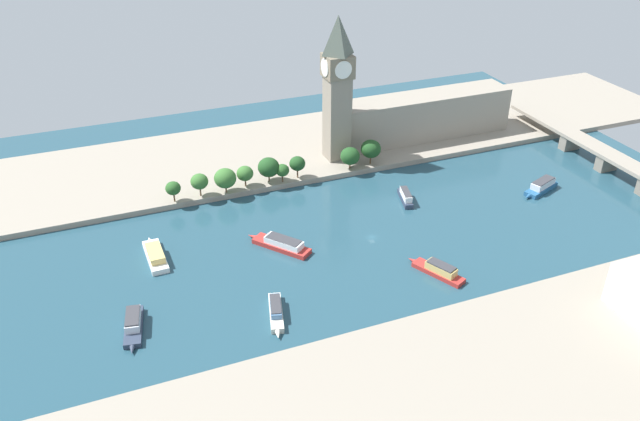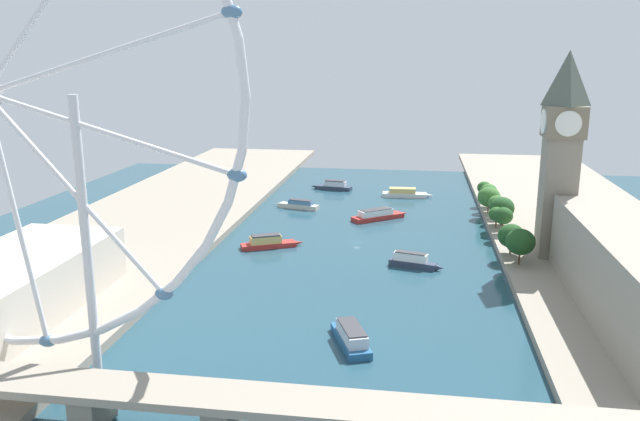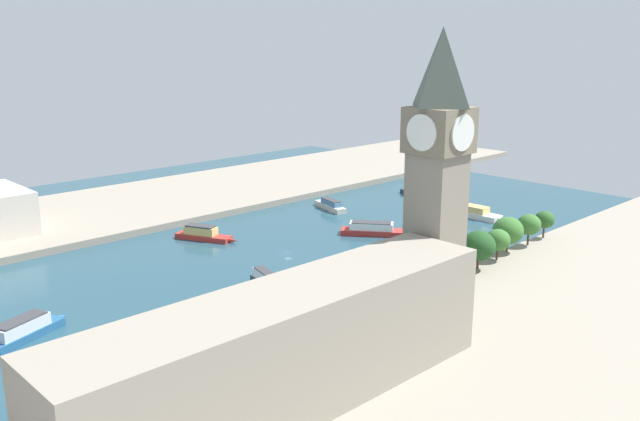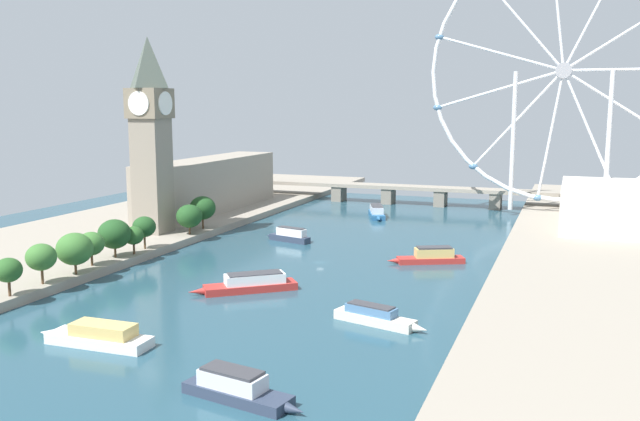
# 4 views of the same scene
# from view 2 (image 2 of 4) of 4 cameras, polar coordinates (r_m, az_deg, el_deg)

# --- Properties ---
(ground_plane) EXTENTS (382.19, 382.19, 0.00)m
(ground_plane) POSITION_cam_2_polar(r_m,az_deg,el_deg) (288.36, 3.32, -2.88)
(ground_plane) COLOR #234756
(riverbank_left) EXTENTS (90.00, 520.00, 3.00)m
(riverbank_left) POSITION_cam_2_polar(r_m,az_deg,el_deg) (298.18, 24.10, -3.23)
(riverbank_left) COLOR gray
(riverbank_left) RESTS_ON ground_plane
(riverbank_right) EXTENTS (90.00, 520.00, 3.00)m
(riverbank_right) POSITION_cam_2_polar(r_m,az_deg,el_deg) (315.30, -16.26, -1.68)
(riverbank_right) COLOR gray
(riverbank_right) RESTS_ON ground_plane
(clock_tower) EXTENTS (15.89, 15.89, 81.74)m
(clock_tower) POSITION_cam_2_polar(r_m,az_deg,el_deg) (267.84, 20.89, 4.91)
(clock_tower) COLOR gray
(clock_tower) RESTS_ON riverbank_left
(parliament_block) EXTENTS (22.00, 108.80, 26.74)m
(parliament_block) POSITION_cam_2_polar(r_m,az_deg,el_deg) (217.51, 25.71, -5.35)
(parliament_block) COLOR gray
(parliament_block) RESTS_ON riverbank_left
(tree_row_embankment) EXTENTS (15.17, 121.99, 14.39)m
(tree_row_embankment) POSITION_cam_2_polar(r_m,az_deg,el_deg) (309.05, 15.92, -0.10)
(tree_row_embankment) COLOR #513823
(tree_row_embankment) RESTS_ON riverbank_left
(riverside_hall) EXTENTS (36.87, 75.82, 18.07)m
(riverside_hall) POSITION_cam_2_polar(r_m,az_deg,el_deg) (224.41, -25.56, -5.94)
(riverside_hall) COLOR beige
(riverside_hall) RESTS_ON riverbank_right
(river_bridge) EXTENTS (194.19, 12.87, 10.82)m
(river_bridge) POSITION_cam_2_polar(r_m,az_deg,el_deg) (143.46, -2.73, -17.54)
(river_bridge) COLOR gray
(river_bridge) RESTS_ON ground_plane
(tour_boat_0) EXTENTS (29.19, 24.42, 5.61)m
(tour_boat_0) POSITION_cam_2_polar(r_m,az_deg,el_deg) (328.71, 5.21, -0.40)
(tour_boat_0) COLOR #B22D28
(tour_boat_0) RESTS_ON ground_plane
(tour_boat_1) EXTENTS (14.44, 26.55, 6.20)m
(tour_boat_1) POSITION_cam_2_polar(r_m,az_deg,el_deg) (189.12, 2.79, -11.24)
(tour_boat_1) COLOR #235684
(tour_boat_1) RESTS_ON ground_plane
(tour_boat_2) EXTENTS (26.60, 10.66, 5.10)m
(tour_boat_2) POSITION_cam_2_polar(r_m,az_deg,el_deg) (351.03, -1.97, 0.52)
(tour_boat_2) COLOR beige
(tour_boat_2) RESTS_ON ground_plane
(tour_boat_3) EXTENTS (22.21, 9.12, 6.16)m
(tour_boat_3) POSITION_cam_2_polar(r_m,az_deg,el_deg) (256.49, 8.39, -4.54)
(tour_boat_3) COLOR #2D384C
(tour_boat_3) RESTS_ON ground_plane
(tour_boat_4) EXTENTS (27.29, 15.90, 5.97)m
(tour_boat_4) POSITION_cam_2_polar(r_m,az_deg,el_deg) (280.56, -4.69, -2.87)
(tour_boat_4) COLOR #B22D28
(tour_boat_4) RESTS_ON ground_plane
(tour_boat_5) EXTENTS (30.68, 8.18, 5.49)m
(tour_boat_5) POSITION_cam_2_polar(r_m,az_deg,el_deg) (382.55, 7.64, 1.54)
(tour_boat_5) COLOR white
(tour_boat_5) RESTS_ON ground_plane
(tour_boat_6) EXTENTS (27.21, 10.53, 6.04)m
(tour_boat_6) POSITION_cam_2_polar(r_m,az_deg,el_deg) (400.83, 1.24, 2.25)
(tour_boat_6) COLOR #2D384C
(tour_boat_6) RESTS_ON ground_plane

